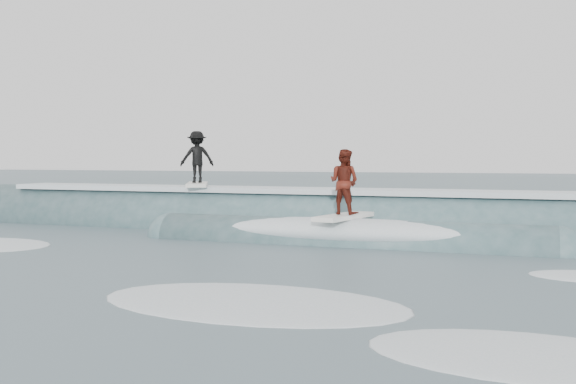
% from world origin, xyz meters
% --- Properties ---
extents(ground, '(160.00, 160.00, 0.00)m').
position_xyz_m(ground, '(0.00, 0.00, 0.00)').
color(ground, '#395054').
rests_on(ground, ground).
extents(breaking_wave, '(22.86, 3.87, 2.19)m').
position_xyz_m(breaking_wave, '(0.30, 6.34, 0.04)').
color(breaking_wave, '#36575B').
rests_on(breaking_wave, ground).
extents(surfer_black, '(1.36, 2.04, 1.57)m').
position_xyz_m(surfer_black, '(-3.11, 6.70, 1.90)').
color(surfer_black, silver).
rests_on(surfer_black, ground).
extents(surfer_red, '(1.00, 2.07, 1.58)m').
position_xyz_m(surfer_red, '(1.78, 4.50, 1.30)').
color(surfer_red, white).
rests_on(surfer_red, ground).
extents(whitewater, '(15.06, 7.26, 0.10)m').
position_xyz_m(whitewater, '(0.26, -1.11, 0.00)').
color(whitewater, white).
rests_on(whitewater, ground).
extents(far_swells, '(43.66, 8.65, 0.80)m').
position_xyz_m(far_swells, '(-0.56, 17.65, 0.00)').
color(far_swells, '#36575B').
rests_on(far_swells, ground).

